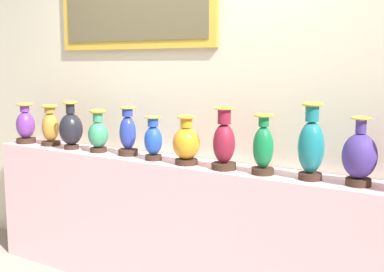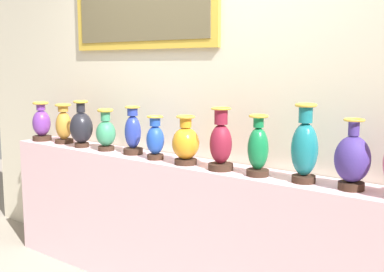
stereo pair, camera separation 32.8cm
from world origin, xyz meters
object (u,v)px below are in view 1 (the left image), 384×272
at_px(vase_jade, 98,133).
at_px(vase_cobalt, 128,134).
at_px(vase_ochre, 50,127).
at_px(vase_amber, 186,143).
at_px(vase_violet, 26,125).
at_px(vase_indigo, 360,157).
at_px(vase_teal, 311,146).
at_px(vase_sapphire, 153,140).
at_px(vase_emerald, 263,148).
at_px(vase_burgundy, 224,143).
at_px(vase_onyx, 71,128).

xyz_separation_m(vase_jade, vase_cobalt, (0.27, 0.02, 0.01)).
height_order(vase_ochre, vase_amber, vase_ochre).
bearing_deg(vase_violet, vase_indigo, 0.42).
relative_size(vase_violet, vase_cobalt, 0.95).
bearing_deg(vase_indigo, vase_teal, -178.18).
bearing_deg(vase_teal, vase_cobalt, 179.13).
height_order(vase_sapphire, vase_emerald, vase_emerald).
height_order(vase_ochre, vase_teal, vase_teal).
relative_size(vase_ochre, vase_indigo, 0.87).
distance_m(vase_jade, vase_burgundy, 1.10).
xyz_separation_m(vase_onyx, vase_teal, (1.92, 0.02, 0.03)).
relative_size(vase_teal, vase_indigo, 1.17).
xyz_separation_m(vase_teal, vase_indigo, (0.27, 0.01, -0.03)).
bearing_deg(vase_indigo, vase_amber, -178.35).
height_order(vase_onyx, vase_cobalt, vase_onyx).
relative_size(vase_ochre, vase_cobalt, 0.93).
bearing_deg(vase_ochre, vase_jade, -2.09).
xyz_separation_m(vase_ochre, vase_jade, (0.55, -0.02, -0.01)).
xyz_separation_m(vase_cobalt, vase_amber, (0.54, -0.04, -0.01)).
bearing_deg(vase_sapphire, vase_burgundy, -0.01).
xyz_separation_m(vase_sapphire, vase_burgundy, (0.56, -0.00, 0.03)).
distance_m(vase_emerald, vase_teal, 0.29).
relative_size(vase_emerald, vase_teal, 0.82).
relative_size(vase_ochre, vase_emerald, 0.90).
height_order(vase_jade, vase_emerald, vase_emerald).
relative_size(vase_ochre, vase_onyx, 0.89).
relative_size(vase_sapphire, vase_burgundy, 0.78).
relative_size(vase_violet, vase_teal, 0.76).
bearing_deg(vase_onyx, vase_jade, 3.87).
xyz_separation_m(vase_jade, vase_indigo, (1.92, 0.01, 0.02)).
bearing_deg(vase_emerald, vase_jade, 179.19).
height_order(vase_cobalt, vase_amber, vase_cobalt).
distance_m(vase_onyx, vase_teal, 1.92).
relative_size(vase_ochre, vase_burgundy, 0.84).
bearing_deg(vase_ochre, vase_teal, -0.52).
distance_m(vase_ochre, vase_amber, 1.36).
xyz_separation_m(vase_onyx, vase_cobalt, (0.54, 0.04, -0.01)).
xyz_separation_m(vase_sapphire, vase_amber, (0.27, 0.00, 0.00)).
bearing_deg(vase_emerald, vase_cobalt, 177.89).
xyz_separation_m(vase_jade, vase_emerald, (1.36, -0.02, 0.02)).
distance_m(vase_onyx, vase_burgundy, 1.36).
relative_size(vase_ochre, vase_teal, 0.74).
relative_size(vase_violet, vase_indigo, 0.89).
bearing_deg(vase_emerald, vase_violet, 179.79).
relative_size(vase_burgundy, vase_emerald, 1.08).
bearing_deg(vase_violet, vase_teal, 0.27).
relative_size(vase_violet, vase_ochre, 1.02).
xyz_separation_m(vase_violet, vase_amber, (1.63, -0.01, -0.01)).
height_order(vase_violet, vase_amber, vase_violet).
bearing_deg(vase_jade, vase_onyx, -176.13).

